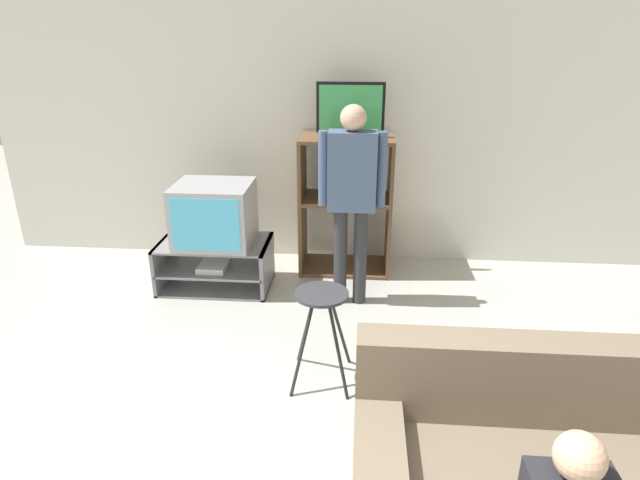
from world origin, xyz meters
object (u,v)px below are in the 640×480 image
Objects in this scene: tv_stand at (216,264)px; television_flat at (350,111)px; folding_stool at (322,310)px; media_shelf at (346,204)px; television_main at (214,214)px; person_standing_adult at (352,188)px.

television_flat is (1.17, 0.46, 1.30)m from tv_stand.
television_flat is 0.92× the size of folding_stool.
media_shelf is (1.14, 0.48, 0.44)m from tv_stand.
television_main is at bearing -156.64° from media_shelf.
television_flat reaches higher than television_main.
media_shelf is 1.78m from folding_stool.
folding_stool reaches higher than tv_stand.
television_flat is at bearing -36.73° from media_shelf.
folding_stool is at bearing -92.80° from media_shelf.
television_main is 1.21m from media_shelf.
folding_stool is (1.03, -1.29, -0.17)m from television_main.
television_flat reaches higher than media_shelf.
television_flat is 0.82m from person_standing_adult.
folding_stool is at bearing -97.96° from person_standing_adult.
person_standing_adult is at bearing -9.24° from tv_stand.
media_shelf is 2.16× the size of television_flat.
media_shelf reaches higher than folding_stool.
person_standing_adult is at bearing -84.30° from media_shelf.
person_standing_adult is at bearing -9.21° from television_main.
media_shelf is 1.98× the size of folding_stool.
tv_stand is 1.70m from folding_stool.
tv_stand is 0.59× the size of person_standing_adult.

